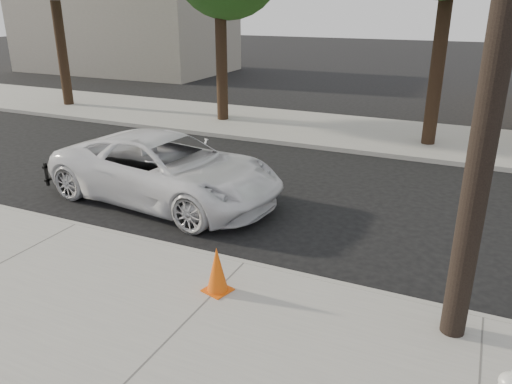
# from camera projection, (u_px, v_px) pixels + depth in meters

# --- Properties ---
(ground) EXTENTS (120.00, 120.00, 0.00)m
(ground) POSITION_uv_depth(u_px,v_px,m) (287.00, 225.00, 10.92)
(ground) COLOR black
(ground) RESTS_ON ground
(near_sidewalk) EXTENTS (90.00, 4.40, 0.15)m
(near_sidewalk) POSITION_uv_depth(u_px,v_px,m) (179.00, 333.00, 7.24)
(near_sidewalk) COLOR gray
(near_sidewalk) RESTS_ON ground
(far_sidewalk) EXTENTS (90.00, 5.00, 0.15)m
(far_sidewalk) POSITION_uv_depth(u_px,v_px,m) (372.00, 134.00, 18.11)
(far_sidewalk) COLOR gray
(far_sidewalk) RESTS_ON ground
(curb_near) EXTENTS (90.00, 0.12, 0.16)m
(curb_near) POSITION_uv_depth(u_px,v_px,m) (245.00, 265.00, 9.11)
(curb_near) COLOR #9E9B93
(curb_near) RESTS_ON ground
(building_far) EXTENTS (14.00, 8.00, 5.00)m
(building_far) POSITION_uv_depth(u_px,v_px,m) (126.00, 34.00, 34.82)
(building_far) COLOR gray
(building_far) RESTS_ON ground
(police_cruiser) EXTENTS (6.08, 3.29, 1.62)m
(police_cruiser) POSITION_uv_depth(u_px,v_px,m) (166.00, 169.00, 12.02)
(police_cruiser) COLOR white
(police_cruiser) RESTS_ON ground
(traffic_cone) EXTENTS (0.50, 0.50, 0.79)m
(traffic_cone) POSITION_uv_depth(u_px,v_px,m) (217.00, 270.00, 8.03)
(traffic_cone) COLOR #E2540B
(traffic_cone) RESTS_ON near_sidewalk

